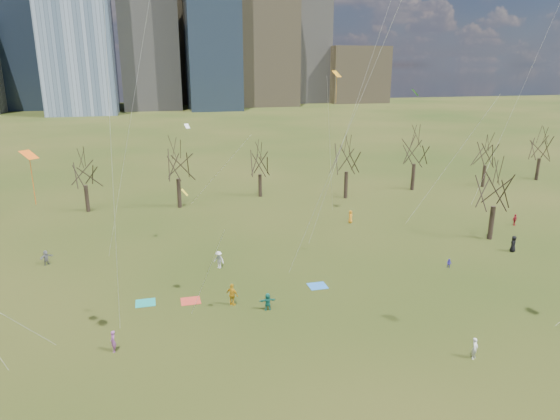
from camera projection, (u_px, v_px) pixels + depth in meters
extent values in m
plane|color=black|center=(325.00, 359.00, 33.23)|extent=(500.00, 500.00, 0.00)
cube|color=#726347|center=(264.00, 27.00, 233.81)|extent=(28.00, 28.00, 72.00)
cube|color=#384C66|center=(23.00, 32.00, 214.08)|extent=(25.00, 25.00, 65.00)
cube|color=slate|center=(305.00, 44.00, 255.74)|extent=(22.00, 22.00, 58.00)
cube|color=#726347|center=(176.00, 54.00, 250.74)|extent=(30.00, 30.00, 48.00)
cube|color=#726347|center=(353.00, 75.00, 261.33)|extent=(30.00, 28.00, 28.00)
cylinder|color=black|center=(87.00, 199.00, 66.24)|extent=(0.52, 0.52, 3.60)
cylinder|color=black|center=(179.00, 193.00, 68.14)|extent=(0.54, 0.54, 4.05)
cylinder|color=black|center=(260.00, 185.00, 73.92)|extent=(0.51, 0.51, 3.38)
cylinder|color=black|center=(346.00, 185.00, 73.02)|extent=(0.54, 0.54, 3.96)
cylinder|color=black|center=(413.00, 177.00, 77.75)|extent=(0.54, 0.54, 4.14)
cylinder|color=black|center=(484.00, 176.00, 79.81)|extent=(0.52, 0.52, 3.51)
cylinder|color=black|center=(538.00, 169.00, 84.53)|extent=(0.53, 0.53, 3.74)
cylinder|color=black|center=(491.00, 223.00, 55.70)|extent=(0.53, 0.53, 3.83)
cube|color=#16897E|center=(146.00, 303.00, 41.10)|extent=(1.60, 1.50, 0.03)
cube|color=blue|center=(317.00, 286.00, 44.25)|extent=(1.60, 1.50, 0.03)
cube|color=#C13926|center=(191.00, 301.00, 41.44)|extent=(1.60, 1.50, 0.03)
imported|color=silver|center=(475.00, 348.00, 33.15)|extent=(0.65, 0.62, 1.50)
imported|color=gold|center=(232.00, 295.00, 40.46)|extent=(1.10, 1.11, 1.88)
imported|color=#186E5F|center=(268.00, 302.00, 39.75)|extent=(1.35, 0.44, 1.45)
imported|color=black|center=(513.00, 244.00, 52.17)|extent=(0.99, 1.00, 1.74)
imported|color=#924991|center=(113.00, 341.00, 33.94)|extent=(0.46, 0.62, 1.55)
imported|color=#3529B4|center=(449.00, 263.00, 48.07)|extent=(0.57, 0.56, 0.92)
imported|color=silver|center=(219.00, 260.00, 47.95)|extent=(1.25, 1.19, 1.71)
imported|color=#AF1927|center=(515.00, 220.00, 60.87)|extent=(0.88, 0.55, 1.40)
imported|color=slate|center=(46.00, 258.00, 48.77)|extent=(1.34, 1.24, 1.49)
imported|color=orange|center=(350.00, 217.00, 61.80)|extent=(0.83, 0.93, 1.59)
plane|color=#E65C13|center=(29.00, 155.00, 28.88)|extent=(1.31, 1.32, 0.45)
cylinder|color=#E65C13|center=(33.00, 182.00, 29.34)|extent=(0.04, 0.04, 2.70)
cylinder|color=silver|center=(342.00, 145.00, 37.63)|extent=(6.15, 7.40, 23.36)
cylinder|color=silver|center=(112.00, 168.00, 28.12)|extent=(1.51, 6.84, 23.74)
cylinder|color=silver|center=(358.00, 98.00, 44.71)|extent=(6.90, 6.00, 29.30)
plane|color=green|center=(415.00, 93.00, 53.02)|extent=(0.85, 1.07, 0.69)
cylinder|color=silver|center=(450.00, 163.00, 53.70)|extent=(6.91, 4.77, 14.66)
cylinder|color=silver|center=(129.00, 132.00, 41.15)|extent=(5.82, 7.50, 24.31)
plane|color=orange|center=(337.00, 74.00, 57.86)|extent=(1.43, 1.35, 0.73)
cylinder|color=silver|center=(330.00, 152.00, 55.31)|extent=(4.55, 9.29, 16.48)
cylinder|color=orange|center=(336.00, 90.00, 58.38)|extent=(0.04, 0.04, 3.00)
plane|color=yellow|center=(185.00, 192.00, 33.83)|extent=(0.53, 0.67, 0.44)
cylinder|color=silver|center=(205.00, 279.00, 31.27)|extent=(1.46, 8.65, 9.17)
cylinder|color=silver|center=(525.00, 82.00, 58.51)|extent=(6.65, 5.85, 30.99)
plane|color=white|center=(187.00, 126.00, 62.28)|extent=(0.94, 0.80, 0.55)
cylinder|color=silver|center=(219.00, 172.00, 59.90)|extent=(6.23, 9.81, 10.14)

